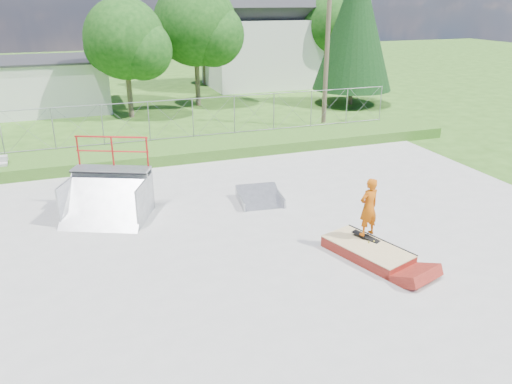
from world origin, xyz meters
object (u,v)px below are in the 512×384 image
grind_box (367,251)px  flat_bank_ramp (260,197)px  quarter_pipe (104,184)px  skater (368,210)px

grind_box → flat_bank_ramp: bearing=89.3°
grind_box → quarter_pipe: bearing=124.7°
quarter_pipe → flat_bank_ramp: size_ratio=1.62×
grind_box → quarter_pipe: (-6.40, 4.87, 1.05)m
quarter_pipe → flat_bank_ramp: 5.10m
grind_box → quarter_pipe: size_ratio=1.07×
flat_bank_ramp → skater: (1.60, -4.14, 1.00)m
grind_box → flat_bank_ramp: 4.75m
flat_bank_ramp → skater: skater is taller
flat_bank_ramp → skater: 4.55m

